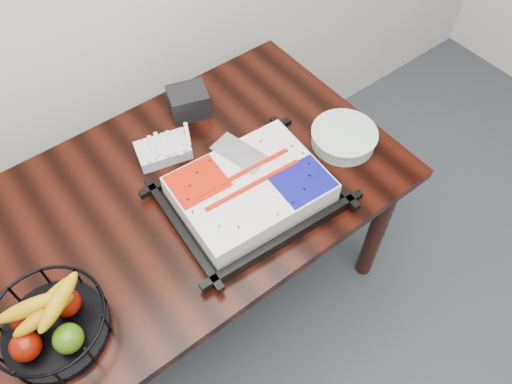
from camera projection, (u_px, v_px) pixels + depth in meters
table at (144, 232)px, 1.67m from camera, size 1.80×0.90×0.75m
cake_tray at (250, 192)px, 1.60m from camera, size 0.55×0.44×0.11m
fruit_basket at (50, 323)px, 1.32m from camera, size 0.31×0.31×0.16m
plate_stack at (344, 138)px, 1.76m from camera, size 0.23×0.23×0.06m
fork_bag at (163, 150)px, 1.73m from camera, size 0.20×0.16×0.05m
napkin_box at (189, 102)px, 1.84m from camera, size 0.17×0.16×0.10m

